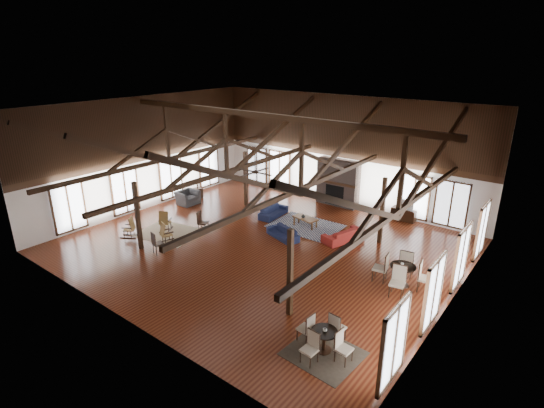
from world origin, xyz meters
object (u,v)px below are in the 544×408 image
Objects in this scene: cafe_table_far at (402,272)px; tv_console at (404,214)px; armchair at (188,198)px; coffee_table at (305,219)px; sofa_orange at (343,234)px; sofa_navy_front at (283,233)px; sofa_navy_left at (273,212)px; cafe_table_near at (324,337)px.

cafe_table_far is 6.71m from tv_console.
armchair is 13.01m from cafe_table_far.
cafe_table_far reaches higher than coffee_table.
sofa_orange is 4.26m from tv_console.
armchair reaches higher than sofa_navy_front.
sofa_navy_left reaches higher than coffee_table.
sofa_orange is 2.30m from coffee_table.
cafe_table_far reaches higher than sofa_navy_front.
sofa_navy_front is 7.02m from armchair.
armchair is 0.63× the size of cafe_table_near.
cafe_table_far is at bearing -11.27° from coffee_table.
cafe_table_far reaches higher than sofa_navy_left.
sofa_navy_left is at bearing -77.40° from sofa_orange.
sofa_orange is at bearing 4.11° from coffee_table.
cafe_table_near reaches higher than tv_console.
sofa_navy_front is 0.95× the size of sofa_navy_left.
cafe_table_near is 4.88m from cafe_table_far.
sofa_navy_left is at bearing -171.57° from coffee_table.
cafe_table_near is (7.58, -7.46, 0.20)m from sofa_navy_left.
cafe_table_far is at bearing 85.50° from cafe_table_near.
sofa_orange reaches higher than sofa_navy_left.
sofa_orange is (2.33, 1.48, 0.04)m from sofa_navy_front.
coffee_table is 0.61× the size of cafe_table_far.
cafe_table_far is (5.89, -2.48, 0.15)m from coffee_table.
armchair is at bearing -166.01° from sofa_navy_front.
cafe_table_near reaches higher than sofa_navy_left.
sofa_navy_front is 6.00m from cafe_table_far.
sofa_orange is 4.24m from cafe_table_far.
coffee_table is 7.19m from armchair.
sofa_orange is at bearing -106.79° from tv_console.
sofa_navy_left is 0.90× the size of sofa_orange.
sofa_navy_front is 1.79m from coffee_table.
cafe_table_far is (0.38, 4.86, 0.10)m from cafe_table_near.
sofa_orange is 9.39m from armchair.
tv_console is (-2.00, 11.13, -0.16)m from cafe_table_near.
sofa_navy_front is 6.61m from tv_console.
sofa_navy_left is at bearing 154.30° from sofa_navy_front.
coffee_table is at bearing -132.81° from tv_console.
sofa_navy_left is 1.48× the size of tv_console.
sofa_orange is 1.52× the size of coffee_table.
tv_console is (3.56, 5.56, 0.05)m from sofa_navy_front.
sofa_navy_left is 6.67m from tv_console.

